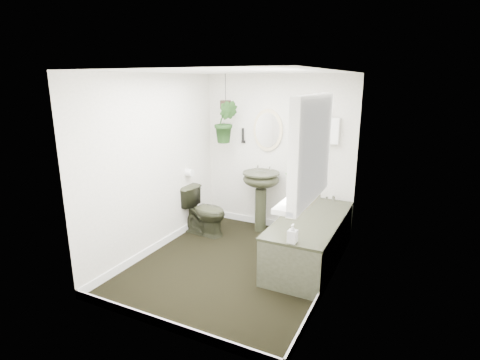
% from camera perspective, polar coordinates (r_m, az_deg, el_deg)
% --- Properties ---
extents(floor, '(2.30, 2.80, 0.02)m').
position_cam_1_polar(floor, '(4.76, -0.82, -12.86)').
color(floor, black).
rests_on(floor, ground).
extents(ceiling, '(2.30, 2.80, 0.02)m').
position_cam_1_polar(ceiling, '(4.21, -0.94, 16.32)').
color(ceiling, white).
rests_on(ceiling, ground).
extents(wall_back, '(2.30, 0.02, 2.30)m').
position_cam_1_polar(wall_back, '(5.60, 5.71, 3.98)').
color(wall_back, silver).
rests_on(wall_back, ground).
extents(wall_front, '(2.30, 0.02, 2.30)m').
position_cam_1_polar(wall_front, '(3.20, -12.46, -4.74)').
color(wall_front, silver).
rests_on(wall_front, ground).
extents(wall_left, '(0.02, 2.80, 2.30)m').
position_cam_1_polar(wall_left, '(4.96, -12.90, 2.24)').
color(wall_left, silver).
rests_on(wall_left, ground).
extents(wall_right, '(0.02, 2.80, 2.30)m').
position_cam_1_polar(wall_right, '(3.97, 14.23, -1.02)').
color(wall_right, silver).
rests_on(wall_right, ground).
extents(skirting, '(2.30, 2.80, 0.10)m').
position_cam_1_polar(skirting, '(4.73, -0.82, -12.22)').
color(skirting, white).
rests_on(skirting, floor).
extents(bathtub, '(0.72, 1.72, 0.58)m').
position_cam_1_polar(bathtub, '(4.79, 10.62, -8.94)').
color(bathtub, '#282A1B').
rests_on(bathtub, floor).
extents(bath_screen, '(0.04, 0.72, 1.40)m').
position_cam_1_polar(bath_screen, '(5.04, 9.07, 4.13)').
color(bath_screen, silver).
rests_on(bath_screen, bathtub).
extents(shower_box, '(0.20, 0.10, 0.35)m').
position_cam_1_polar(shower_box, '(5.25, 13.81, 7.31)').
color(shower_box, white).
rests_on(shower_box, wall_back).
extents(oval_mirror, '(0.46, 0.03, 0.62)m').
position_cam_1_polar(oval_mirror, '(5.56, 4.24, 7.58)').
color(oval_mirror, beige).
rests_on(oval_mirror, wall_back).
extents(wall_sconce, '(0.04, 0.04, 0.22)m').
position_cam_1_polar(wall_sconce, '(5.73, 0.44, 6.83)').
color(wall_sconce, black).
rests_on(wall_sconce, wall_back).
extents(toilet_roll_holder, '(0.11, 0.11, 0.11)m').
position_cam_1_polar(toilet_roll_holder, '(5.53, -7.74, 1.12)').
color(toilet_roll_holder, white).
rests_on(toilet_roll_holder, wall_left).
extents(window_recess, '(0.08, 1.00, 0.90)m').
position_cam_1_polar(window_recess, '(3.21, 10.88, 4.63)').
color(window_recess, white).
rests_on(window_recess, wall_right).
extents(window_sill, '(0.18, 1.00, 0.04)m').
position_cam_1_polar(window_sill, '(3.32, 9.36, -2.40)').
color(window_sill, white).
rests_on(window_sill, wall_right).
extents(window_blinds, '(0.01, 0.86, 0.76)m').
position_cam_1_polar(window_blinds, '(3.22, 10.10, 4.70)').
color(window_blinds, white).
rests_on(window_blinds, wall_right).
extents(toilet, '(0.72, 0.46, 0.70)m').
position_cam_1_polar(toilet, '(5.54, -5.47, -4.70)').
color(toilet, '#282A1B').
rests_on(toilet, floor).
extents(pedestal_sink, '(0.58, 0.51, 0.92)m').
position_cam_1_polar(pedestal_sink, '(5.59, 3.17, -3.31)').
color(pedestal_sink, '#282A1B').
rests_on(pedestal_sink, floor).
extents(sill_plant, '(0.22, 0.20, 0.23)m').
position_cam_1_polar(sill_plant, '(3.31, 8.75, 0.01)').
color(sill_plant, black).
rests_on(sill_plant, window_sill).
extents(hanging_plant, '(0.41, 0.36, 0.62)m').
position_cam_1_polar(hanging_plant, '(5.54, -2.19, 8.84)').
color(hanging_plant, black).
rests_on(hanging_plant, ceiling).
extents(soap_bottle, '(0.09, 0.10, 0.20)m').
position_cam_1_polar(soap_bottle, '(3.93, 8.02, -8.06)').
color(soap_bottle, black).
rests_on(soap_bottle, bathtub).
extents(hanging_pot, '(0.16, 0.16, 0.12)m').
position_cam_1_polar(hanging_pot, '(5.52, -2.21, 11.41)').
color(hanging_pot, black).
rests_on(hanging_pot, ceiling).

